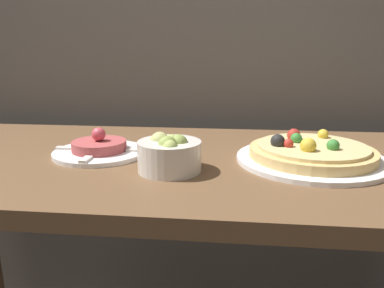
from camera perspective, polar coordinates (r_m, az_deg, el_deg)
The scene contains 4 objects.
dining_table at distance 0.89m, azimuth -3.60°, elevation -8.56°, with size 1.45×0.63×0.74m.
pizza_plate at distance 0.84m, azimuth 17.69°, elevation -1.41°, with size 0.32×0.32×0.06m.
tartare_plate at distance 0.89m, azimuth -13.91°, elevation -0.73°, with size 0.21×0.21×0.06m.
small_bowl at distance 0.74m, azimuth -3.47°, elevation -1.50°, with size 0.13×0.13×0.08m.
Camera 1 is at (0.14, -0.49, 0.98)m, focal length 35.00 mm.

